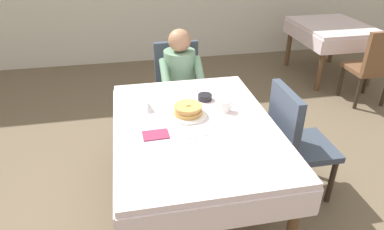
# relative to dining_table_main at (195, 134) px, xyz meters

# --- Properties ---
(ground_plane) EXTENTS (14.00, 14.00, 0.00)m
(ground_plane) POSITION_rel_dining_table_main_xyz_m (0.00, 0.00, -0.65)
(ground_plane) COLOR brown
(dining_table_main) EXTENTS (1.12, 1.52, 0.74)m
(dining_table_main) POSITION_rel_dining_table_main_xyz_m (0.00, 0.00, 0.00)
(dining_table_main) COLOR silver
(dining_table_main) RESTS_ON ground
(chair_diner) EXTENTS (0.44, 0.45, 0.93)m
(chair_diner) POSITION_rel_dining_table_main_xyz_m (0.07, 1.17, -0.12)
(chair_diner) COLOR #384251
(chair_diner) RESTS_ON ground
(diner_person) EXTENTS (0.40, 0.43, 1.12)m
(diner_person) POSITION_rel_dining_table_main_xyz_m (0.07, 1.01, 0.02)
(diner_person) COLOR gray
(diner_person) RESTS_ON ground
(chair_right_side) EXTENTS (0.45, 0.44, 0.93)m
(chair_right_side) POSITION_rel_dining_table_main_xyz_m (0.77, 0.00, -0.12)
(chair_right_side) COLOR #384251
(chair_right_side) RESTS_ON ground
(plate_breakfast) EXTENTS (0.28, 0.28, 0.02)m
(plate_breakfast) POSITION_rel_dining_table_main_xyz_m (-0.03, 0.12, 0.10)
(plate_breakfast) COLOR white
(plate_breakfast) RESTS_ON dining_table_main
(breakfast_stack) EXTENTS (0.21, 0.21, 0.08)m
(breakfast_stack) POSITION_rel_dining_table_main_xyz_m (-0.03, 0.12, 0.14)
(breakfast_stack) COLOR tan
(breakfast_stack) RESTS_ON plate_breakfast
(cup_coffee) EXTENTS (0.11, 0.08, 0.08)m
(cup_coffee) POSITION_rel_dining_table_main_xyz_m (0.26, 0.13, 0.13)
(cup_coffee) COLOR white
(cup_coffee) RESTS_ON dining_table_main
(bowl_butter) EXTENTS (0.11, 0.11, 0.04)m
(bowl_butter) POSITION_rel_dining_table_main_xyz_m (0.15, 0.35, 0.11)
(bowl_butter) COLOR black
(bowl_butter) RESTS_ON dining_table_main
(syrup_pitcher) EXTENTS (0.08, 0.08, 0.07)m
(syrup_pitcher) POSITION_rel_dining_table_main_xyz_m (-0.30, 0.24, 0.13)
(syrup_pitcher) COLOR silver
(syrup_pitcher) RESTS_ON dining_table_main
(fork_left_of_plate) EXTENTS (0.03, 0.18, 0.00)m
(fork_left_of_plate) POSITION_rel_dining_table_main_xyz_m (-0.22, 0.10, 0.09)
(fork_left_of_plate) COLOR silver
(fork_left_of_plate) RESTS_ON dining_table_main
(knife_right_of_plate) EXTENTS (0.03, 0.20, 0.00)m
(knife_right_of_plate) POSITION_rel_dining_table_main_xyz_m (0.16, 0.10, 0.09)
(knife_right_of_plate) COLOR silver
(knife_right_of_plate) RESTS_ON dining_table_main
(spoon_near_edge) EXTENTS (0.15, 0.03, 0.00)m
(spoon_near_edge) POSITION_rel_dining_table_main_xyz_m (-0.01, -0.17, 0.09)
(spoon_near_edge) COLOR silver
(spoon_near_edge) RESTS_ON dining_table_main
(napkin_folded) EXTENTS (0.17, 0.13, 0.01)m
(napkin_folded) POSITION_rel_dining_table_main_xyz_m (-0.28, -0.10, 0.09)
(napkin_folded) COLOR #8C2D4C
(napkin_folded) RESTS_ON dining_table_main
(background_table_far) EXTENTS (0.92, 1.12, 0.74)m
(background_table_far) POSITION_rel_dining_table_main_xyz_m (2.39, 2.23, -0.03)
(background_table_far) COLOR silver
(background_table_far) RESTS_ON ground
(background_chair_empty) EXTENTS (0.44, 0.45, 0.93)m
(background_chair_empty) POSITION_rel_dining_table_main_xyz_m (2.39, 1.28, -0.12)
(background_chair_empty) COLOR brown
(background_chair_empty) RESTS_ON ground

